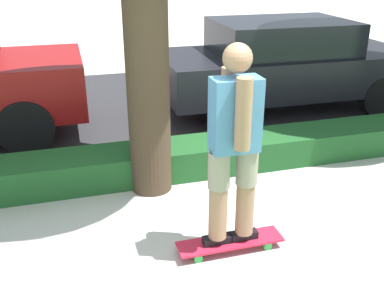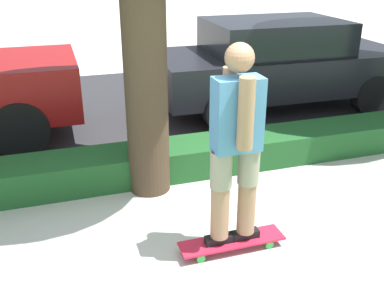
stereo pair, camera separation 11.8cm
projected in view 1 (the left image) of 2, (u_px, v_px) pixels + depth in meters
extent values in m
plane|color=#BCB7AD|center=(198.00, 253.00, 4.04)|extent=(60.00, 60.00, 0.00)
cube|color=#2D2D30|center=(128.00, 109.00, 7.75)|extent=(16.22, 5.00, 0.01)
cube|color=#1E5123|center=(160.00, 161.00, 5.38)|extent=(16.22, 0.60, 0.37)
cube|color=red|center=(230.00, 241.00, 4.05)|extent=(0.97, 0.24, 0.02)
cylinder|color=green|center=(268.00, 246.00, 4.08)|extent=(0.08, 0.04, 0.08)
cylinder|color=green|center=(259.00, 235.00, 4.23)|extent=(0.08, 0.04, 0.08)
cylinder|color=green|center=(198.00, 258.00, 3.91)|extent=(0.08, 0.04, 0.08)
cylinder|color=green|center=(192.00, 246.00, 4.07)|extent=(0.08, 0.04, 0.08)
cube|color=black|center=(217.00, 240.00, 4.00)|extent=(0.26, 0.09, 0.07)
cylinder|color=#A37556|center=(218.00, 196.00, 3.83)|extent=(0.16, 0.16, 0.83)
cylinder|color=gray|center=(219.00, 170.00, 3.73)|extent=(0.19, 0.19, 0.33)
cube|color=black|center=(243.00, 235.00, 4.07)|extent=(0.26, 0.09, 0.07)
cylinder|color=#A37556|center=(246.00, 192.00, 3.89)|extent=(0.16, 0.16, 0.83)
cylinder|color=gray|center=(247.00, 166.00, 3.79)|extent=(0.19, 0.19, 0.33)
cube|color=#4C84B7|center=(235.00, 115.00, 3.57)|extent=(0.39, 0.22, 0.61)
cylinder|color=#A37556|center=(243.00, 114.00, 3.41)|extent=(0.13, 0.13, 0.57)
cylinder|color=#A37556|center=(228.00, 102.00, 3.70)|extent=(0.13, 0.13, 0.57)
sphere|color=#A37556|center=(238.00, 58.00, 3.39)|extent=(0.23, 0.23, 0.23)
cylinder|color=#423323|center=(147.00, 69.00, 4.62)|extent=(0.45, 0.45, 2.77)
cylinder|color=black|center=(26.00, 127.00, 5.90)|extent=(0.75, 0.21, 0.75)
cylinder|color=black|center=(31.00, 93.00, 7.34)|extent=(0.75, 0.21, 0.75)
cube|color=black|center=(285.00, 70.00, 7.58)|extent=(4.21, 1.87, 0.63)
cube|color=black|center=(281.00, 36.00, 7.32)|extent=(2.20, 1.61, 0.52)
cylinder|color=black|center=(379.00, 96.00, 7.30)|extent=(0.67, 0.21, 0.67)
cylinder|color=black|center=(325.00, 72.00, 8.75)|extent=(0.67, 0.21, 0.67)
cylinder|color=black|center=(230.00, 110.00, 6.65)|extent=(0.67, 0.21, 0.67)
cylinder|color=black|center=(198.00, 82.00, 8.10)|extent=(0.67, 0.21, 0.67)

